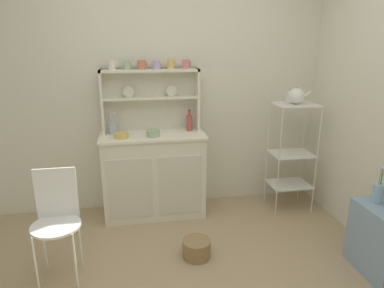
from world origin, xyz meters
name	(u,v)px	position (x,y,z in m)	size (l,w,h in m)	color
wall_back	(170,90)	(0.00, 1.62, 1.25)	(3.84, 0.05, 2.50)	silver
hutch_cabinet	(154,174)	(-0.21, 1.37, 0.44)	(1.03, 0.45, 0.86)	silver
hutch_shelf_unit	(150,95)	(-0.21, 1.53, 1.22)	(0.96, 0.18, 0.62)	silver
bakers_rack	(292,147)	(1.22, 1.25, 0.68)	(0.42, 0.33, 1.14)	silver
side_shelf_blue	(381,242)	(1.44, 0.09, 0.27)	(0.28, 0.48, 0.54)	#849EBC
wire_chair	(56,214)	(-0.99, 0.51, 0.52)	(0.36, 0.36, 0.85)	white
floor_basket	(197,248)	(0.08, 0.54, 0.08)	(0.24, 0.24, 0.15)	#93754C
cup_cream_0	(112,65)	(-0.56, 1.49, 1.52)	(0.09, 0.07, 0.09)	silver
cup_sage_1	(127,65)	(-0.42, 1.49, 1.52)	(0.08, 0.07, 0.08)	#9EB78E
cup_terracotta_2	(142,65)	(-0.28, 1.49, 1.52)	(0.10, 0.08, 0.09)	#C67556
cup_lilac_3	(157,65)	(-0.14, 1.49, 1.52)	(0.09, 0.08, 0.08)	#B79ECC
cup_gold_4	(171,64)	(0.00, 1.49, 1.52)	(0.08, 0.07, 0.09)	#DBB760
cup_rose_5	(186,64)	(0.15, 1.49, 1.52)	(0.09, 0.07, 0.09)	#D17A84
bowl_mixing_large	(121,135)	(-0.51, 1.29, 0.88)	(0.14, 0.14, 0.05)	#DBB760
bowl_floral_medium	(153,133)	(-0.21, 1.29, 0.89)	(0.13, 0.13, 0.06)	#9EB78E
jam_bottle	(189,122)	(0.18, 1.45, 0.95)	(0.06, 0.06, 0.22)	#B74C47
utensil_jar	(113,128)	(-0.59, 1.44, 0.92)	(0.08, 0.08, 0.24)	#B2B7C6
porcelain_teapot	(296,96)	(1.22, 1.25, 1.22)	(0.25, 0.16, 0.18)	white
flower_vase	(378,192)	(1.44, 0.21, 0.64)	(0.09, 0.09, 0.30)	#8EB2D1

